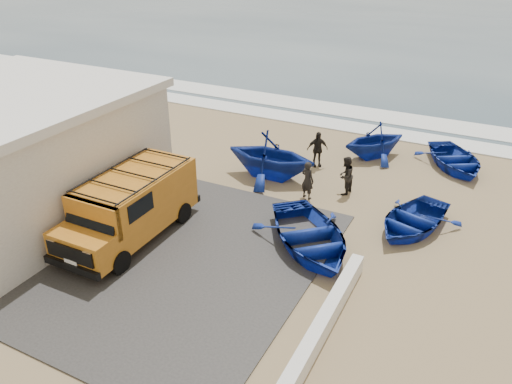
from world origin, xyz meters
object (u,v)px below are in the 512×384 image
at_px(fisherman_front, 308,180).
at_px(fisherman_back, 317,149).
at_px(boat_far_left, 375,140).
at_px(fisherman_middle, 346,176).
at_px(boat_near_left, 310,236).
at_px(parapet, 323,324).
at_px(van, 131,205).
at_px(building, 3,154).
at_px(boat_mid_left, 271,155).
at_px(boat_near_right, 412,220).
at_px(boat_far_right, 455,159).

bearing_deg(fisherman_front, fisherman_back, -58.50).
relative_size(boat_far_left, fisherman_middle, 2.03).
xyz_separation_m(boat_near_left, fisherman_middle, (-0.18, 4.19, 0.32)).
height_order(parapet, van, van).
distance_m(boat_far_left, fisherman_middle, 4.04).
height_order(building, fisherman_middle, building).
bearing_deg(boat_mid_left, parapet, -146.84).
height_order(boat_far_left, fisherman_back, boat_far_left).
distance_m(parapet, fisherman_middle, 7.90).
bearing_deg(van, building, -175.20).
bearing_deg(boat_near_left, fisherman_front, 70.96).
distance_m(van, boat_near_left, 5.92).
bearing_deg(boat_mid_left, fisherman_back, -35.06).
bearing_deg(boat_near_left, fisherman_back, 66.63).
bearing_deg(boat_near_right, boat_far_right, 100.49).
distance_m(building, fisherman_back, 12.29).
height_order(van, boat_near_right, van).
bearing_deg(boat_far_right, fisherman_front, -160.94).
xyz_separation_m(boat_near_right, fisherman_front, (-4.08, 0.50, 0.38)).
height_order(boat_far_right, fisherman_back, fisherman_back).
xyz_separation_m(boat_near_right, boat_mid_left, (-6.13, 1.53, 0.63)).
height_order(boat_mid_left, boat_far_right, boat_mid_left).
height_order(fisherman_front, fisherman_back, fisherman_back).
bearing_deg(boat_far_right, van, -160.16).
bearing_deg(boat_near_left, van, 157.83).
xyz_separation_m(boat_near_left, fisherman_back, (-2.08, 6.15, 0.33)).
bearing_deg(boat_near_right, fisherman_front, -170.78).
relative_size(boat_near_left, boat_mid_left, 1.15).
xyz_separation_m(parapet, van, (-7.26, 1.46, 0.93)).
bearing_deg(building, boat_near_right, 20.88).
relative_size(van, boat_mid_left, 1.38).
bearing_deg(boat_mid_left, fisherman_middle, -91.09).
relative_size(boat_near_right, fisherman_front, 2.39).
xyz_separation_m(parapet, fisherman_middle, (-1.92, 7.65, 0.50)).
relative_size(parapet, boat_near_left, 1.37).
xyz_separation_m(building, fisherman_front, (9.40, 5.64, -1.41)).
height_order(boat_far_left, fisherman_front, boat_far_left).
relative_size(boat_far_left, fisherman_back, 1.98).
bearing_deg(building, fisherman_middle, 32.16).
distance_m(boat_far_left, fisherman_back, 2.86).
xyz_separation_m(parapet, boat_near_left, (-1.75, 3.46, 0.18)).
height_order(parapet, fisherman_front, fisherman_front).
bearing_deg(building, fisherman_back, 44.79).
bearing_deg(fisherman_front, boat_mid_left, -8.90).
height_order(parapet, boat_near_right, boat_near_right).
bearing_deg(building, boat_near_left, 12.87).
bearing_deg(boat_far_left, boat_far_right, 45.15).
height_order(boat_mid_left, fisherman_back, boat_mid_left).
bearing_deg(boat_far_left, fisherman_back, -95.42).
height_order(van, fisherman_back, van).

